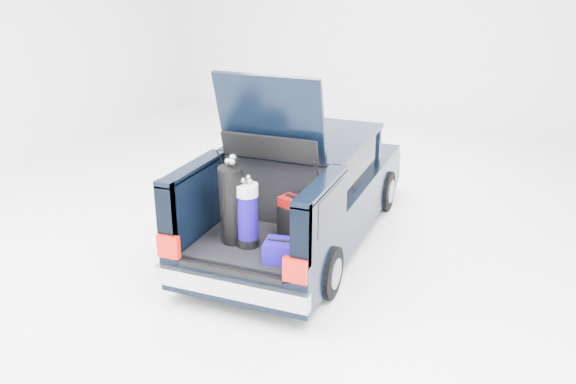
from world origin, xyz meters
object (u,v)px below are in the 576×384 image
at_px(car, 304,190).
at_px(blue_duffel, 287,251).
at_px(red_suitcase, 294,219).
at_px(black_golf_bag, 232,205).
at_px(blue_golf_bag, 247,215).

height_order(car, blue_duffel, car).
distance_m(car, blue_duffel, 1.95).
bearing_deg(red_suitcase, black_golf_bag, -131.57).
relative_size(black_golf_bag, blue_duffel, 2.02).
distance_m(blue_golf_bag, blue_duffel, 0.63).
xyz_separation_m(car, red_suitcase, (0.37, -1.35, 0.18)).
bearing_deg(blue_duffel, red_suitcase, 94.74).
height_order(red_suitcase, black_golf_bag, black_golf_bag).
distance_m(red_suitcase, black_golf_bag, 0.73).
bearing_deg(car, blue_golf_bag, -91.75).
xyz_separation_m(red_suitcase, blue_golf_bag, (-0.42, -0.35, 0.13)).
distance_m(car, black_golf_bag, 1.75).
distance_m(black_golf_bag, blue_duffel, 0.84).
bearing_deg(car, blue_duffel, -75.37).
height_order(car, black_golf_bag, car).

